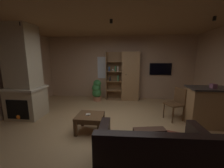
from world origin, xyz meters
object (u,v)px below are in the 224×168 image
kitchen_bar_counter (215,107)px  coffee_table (90,118)px  dining_chair (176,102)px  potted_floor_plant (97,90)px  stone_fireplace (24,77)px  leather_couch (152,156)px  table_book_0 (88,115)px  bookshelf_cabinet (128,76)px  tissue_box (213,86)px  wall_mounted_tv (160,69)px

kitchen_bar_counter → coffee_table: (-3.12, -0.65, -0.18)m
dining_chair → potted_floor_plant: bearing=151.1°
kitchen_bar_counter → coffee_table: 3.19m
stone_fireplace → potted_floor_plant: (1.73, 1.80, -0.75)m
leather_couch → table_book_0: leather_couch is taller
leather_couch → table_book_0: (-1.31, 1.08, 0.13)m
stone_fireplace → kitchen_bar_counter: size_ratio=1.94×
dining_chair → potted_floor_plant: 3.04m
bookshelf_cabinet → potted_floor_plant: (-1.27, -0.33, -0.55)m
kitchen_bar_counter → tissue_box: tissue_box is taller
coffee_table → dining_chair: dining_chair is taller
kitchen_bar_counter → tissue_box: (-0.15, -0.07, 0.56)m
tissue_box → dining_chair: bearing=152.2°
coffee_table → table_book_0: (-0.04, -0.02, 0.10)m
bookshelf_cabinet → potted_floor_plant: size_ratio=2.28×
coffee_table → bookshelf_cabinet: bearing=72.3°
leather_couch → coffee_table: (-1.27, 1.10, 0.03)m
bookshelf_cabinet → leather_couch: 3.93m
kitchen_bar_counter → dining_chair: bearing=160.6°
stone_fireplace → coffee_table: size_ratio=4.24×
coffee_table → table_book_0: size_ratio=6.15×
stone_fireplace → tissue_box: bearing=-0.4°
table_book_0 → potted_floor_plant: 2.46m
leather_couch → table_book_0: bearing=140.4°
kitchen_bar_counter → dining_chair: size_ratio=1.48×
dining_chair → coffee_table: bearing=-157.2°
stone_fireplace → tissue_box: (5.09, -0.03, -0.12)m
stone_fireplace → leather_couch: 3.91m
bookshelf_cabinet → table_book_0: (-0.92, -2.76, -0.57)m
coffee_table → table_book_0: bearing=-157.4°
kitchen_bar_counter → dining_chair: (-0.85, 0.30, 0.02)m
stone_fireplace → coffee_table: (2.12, -0.61, -0.87)m
stone_fireplace → leather_couch: bearing=-26.8°
tissue_box → leather_couch: (-1.70, -1.68, -0.78)m
bookshelf_cabinet → tissue_box: (2.09, -2.16, 0.08)m
tissue_box → table_book_0: (-3.01, -0.60, -0.65)m
stone_fireplace → wall_mounted_tv: bearing=28.4°
tissue_box → potted_floor_plant: bearing=151.4°
kitchen_bar_counter → potted_floor_plant: (-3.51, 1.77, -0.07)m
leather_couch → potted_floor_plant: 3.90m
coffee_table → kitchen_bar_counter: bearing=11.8°
tissue_box → potted_floor_plant: 3.88m
tissue_box → kitchen_bar_counter: bearing=25.3°
table_book_0 → stone_fireplace: bearing=163.1°
coffee_table → potted_floor_plant: bearing=99.3°
stone_fireplace → tissue_box: stone_fireplace is taller
dining_chair → bookshelf_cabinet: bearing=127.7°
stone_fireplace → bookshelf_cabinet: stone_fireplace is taller
table_book_0 → potted_floor_plant: (-0.36, 2.43, 0.02)m
tissue_box → table_book_0: 3.13m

